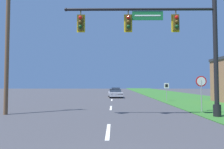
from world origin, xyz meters
TOP-DOWN VIEW (x-y plane):
  - grass_verge_right at (10.50, 30.00)m, footprint 10.00×110.00m
  - road_center_line at (0.00, 22.00)m, footprint 0.16×34.80m
  - signal_mast at (3.82, 9.58)m, footprint 9.42×0.47m
  - car_ahead at (0.43, 26.89)m, footprint 2.16×4.70m
  - far_car at (0.65, 38.08)m, footprint 1.82×4.69m
  - stop_sign at (6.45, 11.79)m, footprint 0.76×0.07m
  - route_sign_post at (6.29, 20.50)m, footprint 0.55×0.06m
  - utility_pole_near at (-6.75, 10.46)m, footprint 1.80×0.26m

SIDE VIEW (x-z plane):
  - road_center_line at x=0.00m, z-range 0.00..0.01m
  - grass_verge_right at x=10.50m, z-range 0.00..0.04m
  - car_ahead at x=0.43m, z-range 0.01..1.20m
  - far_car at x=0.65m, z-range 0.01..1.20m
  - route_sign_post at x=6.29m, z-range 0.51..2.54m
  - stop_sign at x=6.45m, z-range 0.61..3.12m
  - signal_mast at x=3.82m, z-range 0.91..8.29m
  - utility_pole_near at x=-6.75m, z-range 0.16..9.58m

